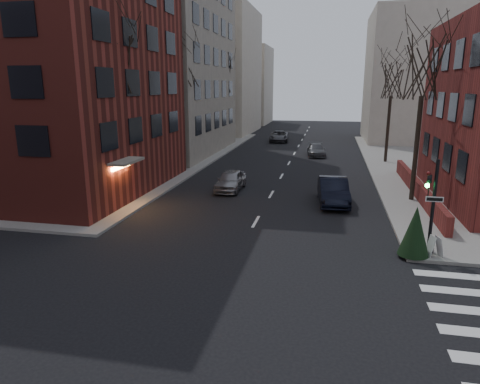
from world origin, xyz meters
name	(u,v)px	position (x,y,z in m)	size (l,w,h in m)	color
ground	(179,358)	(0.00, 0.00, 0.00)	(160.00, 160.00, 0.00)	black
sidewalk_far_left	(18,153)	(-29.00, 30.00, 0.07)	(44.00, 44.00, 0.15)	gray
building_left_brick	(36,55)	(-15.50, 16.50, 9.00)	(15.00, 15.00, 18.00)	maroon
building_left_tan	(130,15)	(-17.00, 34.00, 14.00)	(18.00, 18.00, 28.00)	gray
low_wall_right	(417,188)	(9.30, 19.00, 0.65)	(0.35, 16.00, 1.00)	maroon
building_distant_la	(207,72)	(-15.00, 55.00, 9.00)	(14.00, 16.00, 18.00)	beige
building_distant_ra	(425,78)	(15.00, 50.00, 8.00)	(14.00, 14.00, 16.00)	beige
building_distant_lb	(243,86)	(-13.00, 72.00, 7.00)	(10.00, 12.00, 14.00)	beige
traffic_signal	(431,212)	(7.94, 8.99, 1.91)	(0.76, 0.44, 4.00)	black
tree_left_a	(111,60)	(-8.80, 14.00, 8.47)	(4.18, 4.18, 10.26)	#2D231C
tree_left_b	(182,62)	(-8.80, 26.00, 8.91)	(4.40, 4.40, 10.80)	#2D231C
tree_left_c	(223,77)	(-8.80, 40.00, 8.03)	(3.96, 3.96, 9.72)	#2D231C
tree_right_a	(424,68)	(8.80, 18.00, 8.03)	(3.96, 3.96, 9.72)	#2D231C
tree_right_b	(392,79)	(8.80, 32.00, 7.59)	(3.74, 3.74, 9.18)	#2D231C
streetlamp_near	(174,123)	(-8.20, 22.00, 4.24)	(0.36, 0.36, 6.28)	black
streetlamp_far	(232,109)	(-8.20, 42.00, 4.24)	(0.36, 0.36, 6.28)	black
parked_sedan	(333,191)	(4.00, 16.54, 0.79)	(1.67, 4.80, 1.58)	black
car_lane_silver	(231,180)	(-2.92, 18.60, 0.69)	(1.64, 4.07, 1.39)	gray
car_lane_gray	(316,150)	(2.31, 34.83, 0.62)	(1.74, 4.27, 1.24)	#434448
car_lane_far	(279,136)	(-2.83, 45.54, 0.69)	(2.29, 4.98, 1.38)	#434248
sandwich_board	(435,246)	(8.13, 8.51, 0.59)	(0.39, 0.54, 0.87)	silver
evergreen_shrub	(415,231)	(7.30, 8.50, 1.20)	(1.26, 1.26, 2.10)	#16331E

